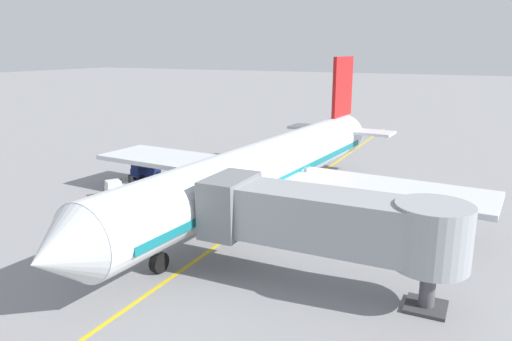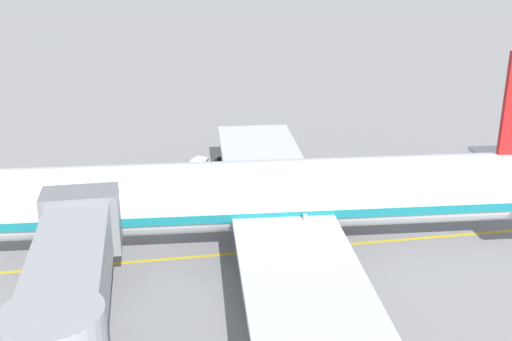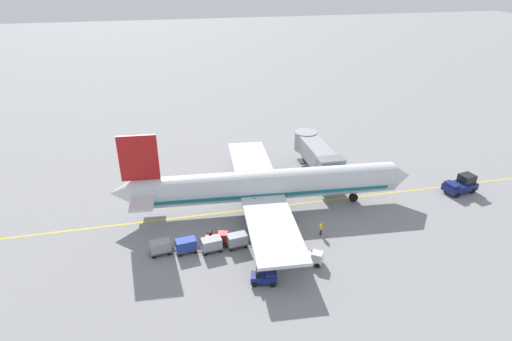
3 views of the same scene
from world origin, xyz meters
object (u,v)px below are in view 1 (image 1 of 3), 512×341
Objects in this scene: baggage_cart_third_in_train at (246,160)px; baggage_cart_tail_end at (260,155)px; parked_airliner at (266,168)px; baggage_tug_spare at (236,171)px; baggage_tug_lead at (145,171)px; ground_crew_wing_walker at (145,203)px; baggage_cart_second_in_train at (228,165)px; baggage_tug_trailing at (121,188)px; jet_bridge at (327,220)px; baggage_cart_front at (214,172)px.

baggage_cart_tail_end is at bearing -96.14° from baggage_cart_third_in_train.
parked_airliner is 13.62× the size of baggage_tug_spare.
baggage_tug_lead is 1.61× the size of ground_crew_wing_walker.
baggage_cart_second_in_train is (7.41, -7.81, -2.24)m from parked_airliner.
parked_airliner is 12.02m from baggage_tug_trailing.
parked_airliner is 14.23m from baggage_tug_lead.
baggage_tug_spare is 0.93× the size of baggage_cart_tail_end.
jet_bridge is 15.48m from ground_crew_wing_walker.
baggage_cart_tail_end is at bearing -93.99° from baggage_cart_front.
baggage_cart_second_in_train is 1.00× the size of baggage_cart_third_in_train.
baggage_cart_third_in_train is at bearing -53.80° from jet_bridge.
baggage_cart_front is 1.00× the size of baggage_cart_third_in_train.
jet_bridge is 4.62× the size of baggage_tug_trailing.
parked_airliner is at bearing -170.68° from baggage_tug_trailing.
baggage_cart_second_in_train is (-6.15, -4.31, 0.24)m from baggage_tug_lead.
jet_bridge is 21.33m from baggage_tug_spare.
ground_crew_wing_walker is (-0.27, 12.42, 0.00)m from baggage_cart_second_in_train.
baggage_tug_trailing is 8.19m from baggage_cart_front.
baggage_cart_front and baggage_cart_tail_end have the same top height.
baggage_tug_spare is 6.14m from baggage_cart_tail_end.
baggage_cart_second_in_train is at bearing -88.75° from ground_crew_wing_walker.
baggage_cart_front is at bearing 87.07° from baggage_cart_third_in_train.
baggage_cart_second_in_train is (-4.20, -9.71, 0.24)m from baggage_tug_trailing.
jet_bridge reaches higher than baggage_cart_third_in_train.
baggage_cart_second_in_train and baggage_cart_tail_end have the same top height.
baggage_tug_trailing is at bearing 69.41° from baggage_cart_third_in_train.
baggage_tug_trailing is (19.04, -7.29, -2.74)m from jet_bridge.
ground_crew_wing_walker is (0.18, 15.08, 0.00)m from baggage_cart_third_in_train.
baggage_cart_tail_end is (-0.73, -5.31, 0.00)m from baggage_cart_second_in_train.
baggage_tug_lead is 6.51m from baggage_cart_front.
baggage_tug_trailing is 0.93× the size of baggage_cart_third_in_train.
baggage_tug_trailing reaches higher than baggage_cart_second_in_train.
baggage_tug_trailing is at bearing -31.22° from ground_crew_wing_walker.
baggage_cart_front is (7.25, -5.02, -2.24)m from parked_airliner.
baggage_cart_tail_end is 17.74m from ground_crew_wing_walker.
baggage_tug_spare is 1.50m from baggage_cart_second_in_train.
jet_bridge is 7.52× the size of ground_crew_wing_walker.
ground_crew_wing_walker is (-6.42, 8.11, 0.24)m from baggage_tug_lead.
baggage_tug_trailing is 10.58m from baggage_cart_second_in_train.
parked_airliner reaches higher than jet_bridge.
baggage_tug_trailing is at bearing 58.57° from baggage_tug_spare.
baggage_tug_lead is at bearing 54.42° from baggage_cart_tail_end.
baggage_cart_front and baggage_cart_second_in_train have the same top height.
jet_bridge reaches higher than baggage_tug_trailing.
baggage_cart_third_in_train is 2.67m from baggage_cart_tail_end.
baggage_tug_spare is at bearing -50.00° from jet_bridge.
baggage_cart_second_in_train is 1.00× the size of baggage_cart_tail_end.
parked_airliner is at bearing -51.09° from jet_bridge.
baggage_cart_front is (-6.32, -1.52, 0.24)m from baggage_tug_lead.
baggage_cart_second_in_train is at bearing -86.54° from baggage_cart_front.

